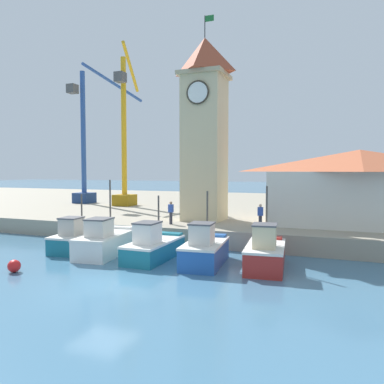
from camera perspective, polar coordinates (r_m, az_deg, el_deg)
The scene contains 14 objects.
ground_plane at distance 17.23m, azimuth -13.44°, elevation -13.69°, with size 300.00×300.00×0.00m, color teal.
quay_wharf at distance 43.62m, azimuth 8.54°, elevation -2.53°, with size 120.00×40.00×1.20m, color #9E937F.
fishing_boat_far_left at distance 24.68m, azimuth -17.07°, elevation -6.83°, with size 2.32×4.27×3.50m.
fishing_boat_left_outer at distance 22.97m, azimuth -13.03°, elevation -7.36°, with size 2.59×5.00×4.44m.
fishing_boat_left_inner at distance 21.38m, azimuth -5.88°, elevation -8.27°, with size 2.02×4.69×3.57m.
fishing_boat_mid_left at distance 20.06m, azimuth 1.95°, elevation -8.82°, with size 2.31×4.31×3.90m.
fishing_boat_center at distance 19.61m, azimuth 11.10°, elevation -9.13°, with size 2.29×4.33×4.20m.
clock_tower at distance 28.82m, azimuth 1.94°, elevation 10.24°, with size 3.41×3.41×15.36m.
warehouse_right at distance 28.31m, azimuth 24.11°, elevation 0.71°, with size 12.14×6.40×5.24m.
port_crane_near at distance 41.30m, azimuth -10.25°, elevation 6.58°, with size 3.00×8.00×17.59m.
port_crane_far at distance 45.74m, azimuth -15.80°, elevation 6.08°, with size 4.08×10.51×16.27m.
mooring_buoy at distance 20.68m, azimuth -25.47°, elevation -10.15°, with size 0.62×0.62×0.62m, color red.
dock_worker_near_tower at distance 24.96m, azimuth 10.37°, elevation -3.57°, with size 0.34×0.22×1.62m.
dock_worker_along_quay at distance 26.55m, azimuth -3.24°, elevation -3.11°, with size 0.34×0.22×1.62m.
Camera 1 is at (9.39, -13.55, 5.01)m, focal length 35.00 mm.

